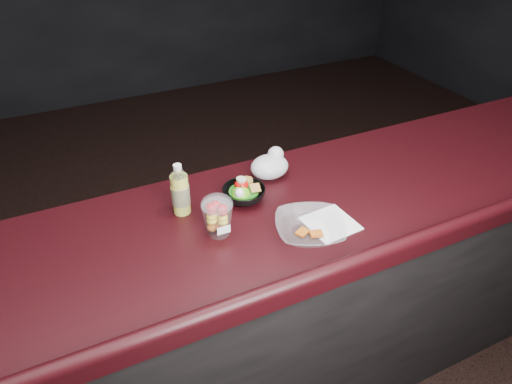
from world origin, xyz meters
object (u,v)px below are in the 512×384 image
(lemonade_bottle, at_px, (180,193))
(takeout_bowl, at_px, (310,229))
(fruit_cup, at_px, (218,215))
(green_apple, at_px, (241,195))
(snack_bowl, at_px, (244,193))

(lemonade_bottle, height_order, takeout_bowl, lemonade_bottle)
(lemonade_bottle, relative_size, fruit_cup, 1.31)
(lemonade_bottle, bearing_deg, fruit_cup, -66.37)
(lemonade_bottle, relative_size, green_apple, 2.65)
(fruit_cup, height_order, takeout_bowl, fruit_cup)
(snack_bowl, bearing_deg, green_apple, -145.42)
(lemonade_bottle, xyz_separation_m, takeout_bowl, (0.34, -0.30, -0.05))
(lemonade_bottle, distance_m, fruit_cup, 0.18)
(lemonade_bottle, xyz_separation_m, snack_bowl, (0.23, -0.03, -0.05))
(snack_bowl, xyz_separation_m, takeout_bowl, (0.11, -0.28, -0.00))
(lemonade_bottle, relative_size, takeout_bowl, 0.66)
(fruit_cup, relative_size, snack_bowl, 0.77)
(fruit_cup, xyz_separation_m, green_apple, (0.14, 0.13, -0.04))
(fruit_cup, relative_size, green_apple, 2.03)
(green_apple, height_order, takeout_bowl, green_apple)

